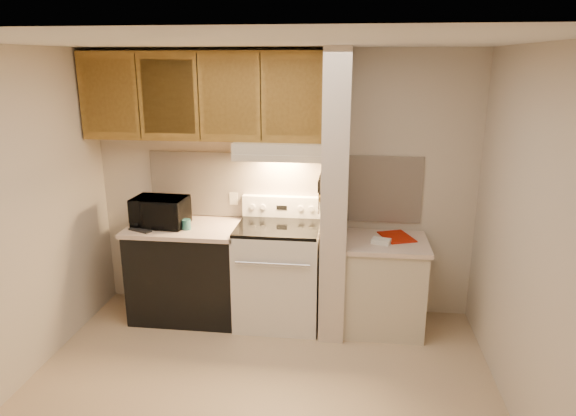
# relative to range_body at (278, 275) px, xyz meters

# --- Properties ---
(floor) EXTENTS (3.60, 3.60, 0.00)m
(floor) POSITION_rel_range_body_xyz_m (0.00, -1.16, -0.46)
(floor) COLOR tan
(floor) RESTS_ON ground
(ceiling) EXTENTS (3.60, 3.60, 0.00)m
(ceiling) POSITION_rel_range_body_xyz_m (0.00, -1.16, 2.04)
(ceiling) COLOR white
(ceiling) RESTS_ON wall_back
(wall_back) EXTENTS (3.60, 2.50, 0.02)m
(wall_back) POSITION_rel_range_body_xyz_m (0.00, 0.34, 0.79)
(wall_back) COLOR beige
(wall_back) RESTS_ON floor
(wall_left) EXTENTS (0.02, 3.00, 2.50)m
(wall_left) POSITION_rel_range_body_xyz_m (-1.80, -1.16, 0.79)
(wall_left) COLOR beige
(wall_left) RESTS_ON floor
(wall_right) EXTENTS (0.02, 3.00, 2.50)m
(wall_right) POSITION_rel_range_body_xyz_m (1.80, -1.16, 0.79)
(wall_right) COLOR beige
(wall_right) RESTS_ON floor
(backsplash) EXTENTS (2.60, 0.02, 0.63)m
(backsplash) POSITION_rel_range_body_xyz_m (0.00, 0.33, 0.78)
(backsplash) COLOR silver
(backsplash) RESTS_ON wall_back
(range_body) EXTENTS (0.76, 0.65, 0.92)m
(range_body) POSITION_rel_range_body_xyz_m (0.00, 0.00, 0.00)
(range_body) COLOR silver
(range_body) RESTS_ON floor
(oven_window) EXTENTS (0.50, 0.01, 0.30)m
(oven_window) POSITION_rel_range_body_xyz_m (0.00, -0.32, 0.04)
(oven_window) COLOR black
(oven_window) RESTS_ON range_body
(oven_handle) EXTENTS (0.65, 0.02, 0.02)m
(oven_handle) POSITION_rel_range_body_xyz_m (0.00, -0.35, 0.26)
(oven_handle) COLOR silver
(oven_handle) RESTS_ON range_body
(cooktop) EXTENTS (0.74, 0.64, 0.03)m
(cooktop) POSITION_rel_range_body_xyz_m (0.00, 0.00, 0.48)
(cooktop) COLOR black
(cooktop) RESTS_ON range_body
(range_backguard) EXTENTS (0.76, 0.08, 0.20)m
(range_backguard) POSITION_rel_range_body_xyz_m (0.00, 0.28, 0.59)
(range_backguard) COLOR silver
(range_backguard) RESTS_ON range_body
(range_display) EXTENTS (0.10, 0.01, 0.04)m
(range_display) POSITION_rel_range_body_xyz_m (0.00, 0.24, 0.59)
(range_display) COLOR black
(range_display) RESTS_ON range_backguard
(range_knob_left_outer) EXTENTS (0.05, 0.02, 0.05)m
(range_knob_left_outer) POSITION_rel_range_body_xyz_m (-0.28, 0.24, 0.59)
(range_knob_left_outer) COLOR silver
(range_knob_left_outer) RESTS_ON range_backguard
(range_knob_left_inner) EXTENTS (0.05, 0.02, 0.05)m
(range_knob_left_inner) POSITION_rel_range_body_xyz_m (-0.18, 0.24, 0.59)
(range_knob_left_inner) COLOR silver
(range_knob_left_inner) RESTS_ON range_backguard
(range_knob_right_inner) EXTENTS (0.05, 0.02, 0.05)m
(range_knob_right_inner) POSITION_rel_range_body_xyz_m (0.18, 0.24, 0.59)
(range_knob_right_inner) COLOR silver
(range_knob_right_inner) RESTS_ON range_backguard
(range_knob_right_outer) EXTENTS (0.05, 0.02, 0.05)m
(range_knob_right_outer) POSITION_rel_range_body_xyz_m (0.28, 0.24, 0.59)
(range_knob_right_outer) COLOR silver
(range_knob_right_outer) RESTS_ON range_backguard
(dishwasher_front) EXTENTS (1.00, 0.63, 0.87)m
(dishwasher_front) POSITION_rel_range_body_xyz_m (-0.88, 0.01, -0.03)
(dishwasher_front) COLOR black
(dishwasher_front) RESTS_ON floor
(left_countertop) EXTENTS (1.04, 0.67, 0.04)m
(left_countertop) POSITION_rel_range_body_xyz_m (-0.88, 0.01, 0.43)
(left_countertop) COLOR beige
(left_countertop) RESTS_ON dishwasher_front
(spoon_rest) EXTENTS (0.23, 0.16, 0.02)m
(spoon_rest) POSITION_rel_range_body_xyz_m (-1.23, -0.19, 0.46)
(spoon_rest) COLOR black
(spoon_rest) RESTS_ON left_countertop
(teal_jar) EXTENTS (0.11, 0.11, 0.09)m
(teal_jar) POSITION_rel_range_body_xyz_m (-0.83, -0.09, 0.50)
(teal_jar) COLOR #296567
(teal_jar) RESTS_ON left_countertop
(outlet) EXTENTS (0.08, 0.01, 0.12)m
(outlet) POSITION_rel_range_body_xyz_m (-0.48, 0.32, 0.64)
(outlet) COLOR beige
(outlet) RESTS_ON backsplash
(microwave) EXTENTS (0.50, 0.36, 0.27)m
(microwave) POSITION_rel_range_body_xyz_m (-1.10, -0.01, 0.58)
(microwave) COLOR black
(microwave) RESTS_ON left_countertop
(partition_pillar) EXTENTS (0.22, 0.70, 2.50)m
(partition_pillar) POSITION_rel_range_body_xyz_m (0.51, -0.01, 0.79)
(partition_pillar) COLOR beige
(partition_pillar) RESTS_ON floor
(pillar_trim) EXTENTS (0.01, 0.70, 0.04)m
(pillar_trim) POSITION_rel_range_body_xyz_m (0.39, -0.01, 0.84)
(pillar_trim) COLOR olive
(pillar_trim) RESTS_ON partition_pillar
(knife_strip) EXTENTS (0.02, 0.42, 0.04)m
(knife_strip) POSITION_rel_range_body_xyz_m (0.39, -0.06, 0.86)
(knife_strip) COLOR black
(knife_strip) RESTS_ON partition_pillar
(knife_blade_a) EXTENTS (0.01, 0.03, 0.16)m
(knife_blade_a) POSITION_rel_range_body_xyz_m (0.38, -0.21, 0.76)
(knife_blade_a) COLOR silver
(knife_blade_a) RESTS_ON knife_strip
(knife_handle_a) EXTENTS (0.02, 0.02, 0.10)m
(knife_handle_a) POSITION_rel_range_body_xyz_m (0.38, -0.20, 0.91)
(knife_handle_a) COLOR black
(knife_handle_a) RESTS_ON knife_strip
(knife_blade_b) EXTENTS (0.01, 0.04, 0.18)m
(knife_blade_b) POSITION_rel_range_body_xyz_m (0.38, -0.13, 0.75)
(knife_blade_b) COLOR silver
(knife_blade_b) RESTS_ON knife_strip
(knife_handle_b) EXTENTS (0.02, 0.02, 0.10)m
(knife_handle_b) POSITION_rel_range_body_xyz_m (0.38, -0.14, 0.91)
(knife_handle_b) COLOR black
(knife_handle_b) RESTS_ON knife_strip
(knife_blade_c) EXTENTS (0.01, 0.04, 0.20)m
(knife_blade_c) POSITION_rel_range_body_xyz_m (0.38, -0.06, 0.74)
(knife_blade_c) COLOR silver
(knife_blade_c) RESTS_ON knife_strip
(knife_handle_c) EXTENTS (0.02, 0.02, 0.10)m
(knife_handle_c) POSITION_rel_range_body_xyz_m (0.38, -0.05, 0.91)
(knife_handle_c) COLOR black
(knife_handle_c) RESTS_ON knife_strip
(knife_blade_d) EXTENTS (0.01, 0.04, 0.16)m
(knife_blade_d) POSITION_rel_range_body_xyz_m (0.38, 0.01, 0.76)
(knife_blade_d) COLOR silver
(knife_blade_d) RESTS_ON knife_strip
(knife_handle_d) EXTENTS (0.02, 0.02, 0.10)m
(knife_handle_d) POSITION_rel_range_body_xyz_m (0.38, 0.01, 0.91)
(knife_handle_d) COLOR black
(knife_handle_d) RESTS_ON knife_strip
(knife_blade_e) EXTENTS (0.01, 0.04, 0.18)m
(knife_blade_e) POSITION_rel_range_body_xyz_m (0.38, 0.11, 0.75)
(knife_blade_e) COLOR silver
(knife_blade_e) RESTS_ON knife_strip
(knife_handle_e) EXTENTS (0.02, 0.02, 0.10)m
(knife_handle_e) POSITION_rel_range_body_xyz_m (0.38, 0.12, 0.91)
(knife_handle_e) COLOR black
(knife_handle_e) RESTS_ON knife_strip
(oven_mitt) EXTENTS (0.03, 0.11, 0.25)m
(oven_mitt) POSITION_rel_range_body_xyz_m (0.38, 0.17, 0.73)
(oven_mitt) COLOR slate
(oven_mitt) RESTS_ON partition_pillar
(right_cab_base) EXTENTS (0.70, 0.60, 0.81)m
(right_cab_base) POSITION_rel_range_body_xyz_m (0.97, -0.01, -0.06)
(right_cab_base) COLOR beige
(right_cab_base) RESTS_ON floor
(right_countertop) EXTENTS (0.74, 0.64, 0.04)m
(right_countertop) POSITION_rel_range_body_xyz_m (0.97, -0.01, 0.37)
(right_countertop) COLOR beige
(right_countertop) RESTS_ON right_cab_base
(red_folder) EXTENTS (0.35, 0.40, 0.01)m
(red_folder) POSITION_rel_range_body_xyz_m (1.07, 0.09, 0.40)
(red_folder) COLOR #A61806
(red_folder) RESTS_ON right_countertop
(white_box) EXTENTS (0.18, 0.15, 0.04)m
(white_box) POSITION_rel_range_body_xyz_m (0.92, -0.08, 0.41)
(white_box) COLOR white
(white_box) RESTS_ON right_countertop
(range_hood) EXTENTS (0.78, 0.44, 0.15)m
(range_hood) POSITION_rel_range_body_xyz_m (0.00, 0.12, 1.17)
(range_hood) COLOR beige
(range_hood) RESTS_ON upper_cabinets
(hood_lip) EXTENTS (0.78, 0.04, 0.06)m
(hood_lip) POSITION_rel_range_body_xyz_m (0.00, -0.08, 1.12)
(hood_lip) COLOR beige
(hood_lip) RESTS_ON range_hood
(upper_cabinets) EXTENTS (2.18, 0.33, 0.77)m
(upper_cabinets) POSITION_rel_range_body_xyz_m (-0.69, 0.17, 1.62)
(upper_cabinets) COLOR olive
(upper_cabinets) RESTS_ON wall_back
(cab_door_a) EXTENTS (0.46, 0.01, 0.63)m
(cab_door_a) POSITION_rel_range_body_xyz_m (-1.51, 0.01, 1.62)
(cab_door_a) COLOR olive
(cab_door_a) RESTS_ON upper_cabinets
(cab_gap_a) EXTENTS (0.01, 0.01, 0.73)m
(cab_gap_a) POSITION_rel_range_body_xyz_m (-1.23, 0.01, 1.62)
(cab_gap_a) COLOR black
(cab_gap_a) RESTS_ON upper_cabinets
(cab_door_b) EXTENTS (0.46, 0.01, 0.63)m
(cab_door_b) POSITION_rel_range_body_xyz_m (-0.96, 0.01, 1.62)
(cab_door_b) COLOR olive
(cab_door_b) RESTS_ON upper_cabinets
(cab_gap_b) EXTENTS (0.01, 0.01, 0.73)m
(cab_gap_b) POSITION_rel_range_body_xyz_m (-0.69, 0.01, 1.62)
(cab_gap_b) COLOR black
(cab_gap_b) RESTS_ON upper_cabinets
(cab_door_c) EXTENTS (0.46, 0.01, 0.63)m
(cab_door_c) POSITION_rel_range_body_xyz_m (-0.42, 0.01, 1.62)
(cab_door_c) COLOR olive
(cab_door_c) RESTS_ON upper_cabinets
(cab_gap_c) EXTENTS (0.01, 0.01, 0.73)m
(cab_gap_c) POSITION_rel_range_body_xyz_m (-0.14, 0.01, 1.62)
(cab_gap_c) COLOR black
(cab_gap_c) RESTS_ON upper_cabinets
(cab_door_d) EXTENTS (0.46, 0.01, 0.63)m
(cab_door_d) POSITION_rel_range_body_xyz_m (0.13, 0.01, 1.62)
(cab_door_d) COLOR olive
(cab_door_d) RESTS_ON upper_cabinets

